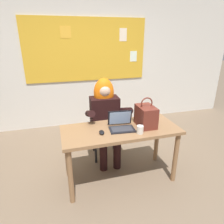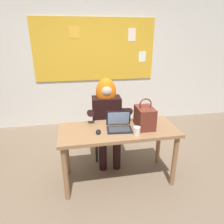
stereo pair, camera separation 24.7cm
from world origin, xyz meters
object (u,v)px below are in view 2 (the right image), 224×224
Objects in this scene: chair_at_desk at (107,124)px; computer_mouse at (98,132)px; handbag at (145,117)px; coffee_mug at (137,131)px; person_costumed at (107,114)px; desk_main at (118,136)px; laptop at (119,125)px.

computer_mouse is at bearing -10.64° from chair_at_desk.
handbag reaches higher than chair_at_desk.
computer_mouse is at bearing 165.55° from coffee_mug.
person_costumed is 0.69m from handbag.
desk_main is 3.85× the size of handbag.
chair_at_desk is at bearing 79.61° from computer_mouse.
person_costumed is 13.16× the size of coffee_mug.
desk_main is at bearing 9.25° from chair_at_desk.
chair_at_desk is 8.66× the size of computer_mouse.
person_costumed reaches higher than desk_main.
desk_main is 4.46× the size of laptop.
desk_main is 14.00× the size of computer_mouse.
laptop is 3.43× the size of coffee_mug.
person_costumed reaches higher than coffee_mug.
handbag reaches higher than desk_main.
coffee_mug is (0.23, -0.85, 0.29)m from chair_at_desk.
chair_at_desk reaches higher than computer_mouse.
computer_mouse is (-0.20, -0.61, 0.02)m from person_costumed.
handbag is (0.38, -0.68, 0.37)m from chair_at_desk.
handbag is (0.33, -0.01, 0.24)m from desk_main.
laptop is at bearing 9.26° from person_costumed.
chair_at_desk is at bearing 104.92° from coffee_mug.
person_costumed is at bearing 0.73° from chair_at_desk.
desk_main is 1.62× the size of chair_at_desk.
computer_mouse is 0.28× the size of handbag.
computer_mouse is at bearing -158.53° from laptop.
person_costumed is at bearing 125.02° from handbag.
laptop is at bearing 9.92° from chair_at_desk.
coffee_mug is (0.44, -0.11, 0.03)m from computer_mouse.
handbag is at bearing 33.97° from chair_at_desk.
chair_at_desk reaches higher than desk_main.
person_costumed is (-0.06, 0.54, 0.10)m from desk_main.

